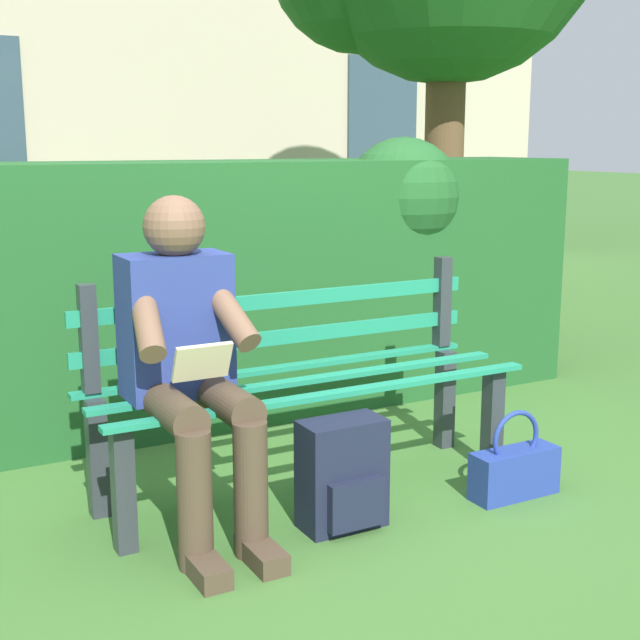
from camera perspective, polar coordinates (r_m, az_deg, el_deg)
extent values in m
plane|color=#3D6B2D|center=(3.61, -0.77, -11.03)|extent=(60.00, 60.00, 0.00)
cube|color=#2D3338|center=(3.82, 11.15, -6.34)|extent=(0.07, 0.07, 0.45)
cube|color=#2D3338|center=(3.10, -12.66, -10.67)|extent=(0.07, 0.07, 0.45)
cube|color=#2D3338|center=(4.07, 8.12, -5.11)|extent=(0.07, 0.07, 0.45)
cube|color=#2D3338|center=(3.41, -14.26, -8.70)|extent=(0.07, 0.07, 0.45)
cube|color=#1E8460|center=(3.65, -2.40, -3.13)|extent=(1.76, 0.06, 0.02)
cube|color=#1E8460|center=(3.46, -0.80, -3.93)|extent=(1.76, 0.06, 0.02)
cube|color=#1E8460|center=(3.27, 1.00, -4.83)|extent=(1.76, 0.06, 0.02)
cube|color=#2D3338|center=(4.00, 7.96, 1.20)|extent=(0.06, 0.06, 0.40)
cube|color=#2D3338|center=(3.32, -14.81, -1.19)|extent=(0.06, 0.06, 0.40)
cube|color=#1E8460|center=(3.61, -2.35, -1.09)|extent=(1.76, 0.02, 0.06)
cube|color=#1E8460|center=(3.58, -2.37, 1.33)|extent=(1.76, 0.02, 0.06)
cube|color=navy|center=(3.21, -9.37, -0.35)|extent=(0.38, 0.22, 0.52)
sphere|color=brown|center=(3.14, -9.46, 6.01)|extent=(0.22, 0.22, 0.22)
cylinder|color=#473828|center=(3.11, -6.19, -5.21)|extent=(0.13, 0.42, 0.13)
cylinder|color=#473828|center=(3.04, -9.68, -5.68)|extent=(0.13, 0.42, 0.13)
cylinder|color=#473828|center=(3.01, -4.52, -10.91)|extent=(0.12, 0.12, 0.47)
cylinder|color=#473828|center=(2.94, -8.14, -11.54)|extent=(0.12, 0.12, 0.47)
cube|color=#473828|center=(3.03, -3.82, -14.95)|extent=(0.10, 0.24, 0.07)
cube|color=#473828|center=(2.96, -7.46, -15.68)|extent=(0.10, 0.24, 0.07)
cylinder|color=brown|center=(3.12, -5.95, 0.55)|extent=(0.14, 0.32, 0.26)
cylinder|color=brown|center=(3.02, -11.20, 0.02)|extent=(0.14, 0.32, 0.26)
cube|color=beige|center=(2.99, -7.66, -2.72)|extent=(0.20, 0.07, 0.13)
cube|color=#1E5123|center=(4.36, -11.42, 1.53)|extent=(4.81, 0.70, 1.29)
sphere|color=#1E5123|center=(4.84, 5.43, 8.06)|extent=(0.63, 0.63, 0.63)
cylinder|color=brown|center=(6.72, 8.02, 9.34)|extent=(0.29, 0.29, 2.28)
cube|color=#334756|center=(10.18, 4.10, 13.38)|extent=(0.90, 0.04, 1.20)
cube|color=#191E33|center=(3.23, 1.44, -9.95)|extent=(0.31, 0.17, 0.40)
cube|color=#191E33|center=(3.18, 2.38, -11.90)|extent=(0.22, 0.04, 0.18)
cylinder|color=#191E33|center=(3.35, 1.98, -8.81)|extent=(0.04, 0.04, 0.24)
cylinder|color=#191E33|center=(3.26, -0.86, -9.35)|extent=(0.04, 0.04, 0.24)
cube|color=navy|center=(3.61, 12.52, -9.69)|extent=(0.37, 0.13, 0.19)
torus|color=navy|center=(3.56, 12.63, -7.50)|extent=(0.23, 0.02, 0.23)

